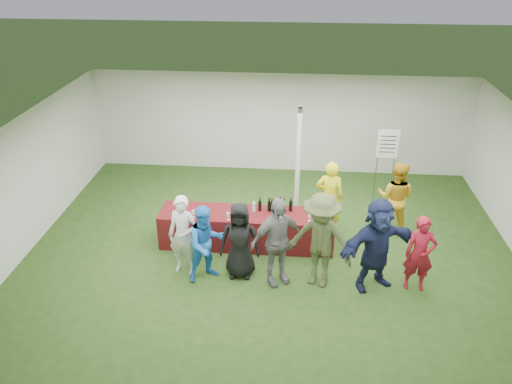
# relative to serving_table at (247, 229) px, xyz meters

# --- Properties ---
(ground) EXTENTS (60.00, 60.00, 0.00)m
(ground) POSITION_rel_serving_table_xyz_m (0.52, -0.17, -0.38)
(ground) COLOR #284719
(ground) RESTS_ON ground
(tent) EXTENTS (10.00, 10.00, 10.00)m
(tent) POSITION_rel_serving_table_xyz_m (1.02, 1.03, 0.98)
(tent) COLOR white
(tent) RESTS_ON ground
(serving_table) EXTENTS (3.60, 0.80, 0.75)m
(serving_table) POSITION_rel_serving_table_xyz_m (0.00, 0.00, 0.00)
(serving_table) COLOR #561414
(serving_table) RESTS_ON ground
(wine_bottles) EXTENTS (0.71, 0.15, 0.32)m
(wine_bottles) POSITION_rel_serving_table_xyz_m (0.60, 0.14, 0.50)
(wine_bottles) COLOR black
(wine_bottles) RESTS_ON serving_table
(wine_glasses) EXTENTS (2.91, 0.16, 0.16)m
(wine_glasses) POSITION_rel_serving_table_xyz_m (-0.10, -0.25, 0.49)
(wine_glasses) COLOR silver
(wine_glasses) RESTS_ON serving_table
(water_bottle) EXTENTS (0.07, 0.07, 0.23)m
(water_bottle) POSITION_rel_serving_table_xyz_m (0.15, 0.08, 0.48)
(water_bottle) COLOR silver
(water_bottle) RESTS_ON serving_table
(bar_towel) EXTENTS (0.25, 0.18, 0.03)m
(bar_towel) POSITION_rel_serving_table_xyz_m (1.58, 0.05, 0.39)
(bar_towel) COLOR white
(bar_towel) RESTS_ON serving_table
(dump_bucket) EXTENTS (0.23, 0.23, 0.18)m
(dump_bucket) POSITION_rel_serving_table_xyz_m (1.66, -0.22, 0.46)
(dump_bucket) COLOR slate
(dump_bucket) RESTS_ON serving_table
(wine_list_sign) EXTENTS (0.50, 0.03, 1.80)m
(wine_list_sign) POSITION_rel_serving_table_xyz_m (3.13, 2.34, 0.94)
(wine_list_sign) COLOR slate
(wine_list_sign) RESTS_ON ground
(staff_pourer) EXTENTS (0.65, 0.47, 1.65)m
(staff_pourer) POSITION_rel_serving_table_xyz_m (1.73, 0.71, 0.45)
(staff_pourer) COLOR yellow
(staff_pourer) RESTS_ON ground
(staff_back) EXTENTS (0.97, 0.87, 1.63)m
(staff_back) POSITION_rel_serving_table_xyz_m (3.15, 0.84, 0.44)
(staff_back) COLOR gold
(staff_back) RESTS_ON ground
(customer_0) EXTENTS (0.66, 0.50, 1.62)m
(customer_0) POSITION_rel_serving_table_xyz_m (-1.09, -1.05, 0.44)
(customer_0) COLOR silver
(customer_0) RESTS_ON ground
(customer_1) EXTENTS (0.94, 0.89, 1.54)m
(customer_1) POSITION_rel_serving_table_xyz_m (-0.62, -1.22, 0.39)
(customer_1) COLOR blue
(customer_1) RESTS_ON ground
(customer_2) EXTENTS (0.76, 0.51, 1.54)m
(customer_2) POSITION_rel_serving_table_xyz_m (-0.01, -1.07, 0.40)
(customer_2) COLOR black
(customer_2) RESTS_ON ground
(customer_3) EXTENTS (1.12, 0.89, 1.77)m
(customer_3) POSITION_rel_serving_table_xyz_m (0.68, -1.22, 0.51)
(customer_3) COLOR slate
(customer_3) RESTS_ON ground
(customer_4) EXTENTS (1.39, 1.10, 1.89)m
(customer_4) POSITION_rel_serving_table_xyz_m (1.47, -1.22, 0.57)
(customer_4) COLOR #434F29
(customer_4) RESTS_ON ground
(customer_5) EXTENTS (1.74, 1.23, 1.81)m
(customer_5) POSITION_rel_serving_table_xyz_m (2.49, -1.20, 0.53)
(customer_5) COLOR #181F42
(customer_5) RESTS_ON ground
(customer_6) EXTENTS (0.56, 0.39, 1.49)m
(customer_6) POSITION_rel_serving_table_xyz_m (3.27, -1.20, 0.37)
(customer_6) COLOR maroon
(customer_6) RESTS_ON ground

